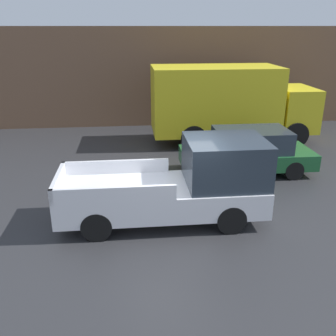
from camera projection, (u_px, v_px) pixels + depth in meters
ground_plane at (172, 226)px, 9.85m from camera, size 60.00×60.00×0.00m
building_wall at (148, 78)px, 18.95m from camera, size 28.00×0.15×4.92m
pickup_truck at (182, 184)px, 9.87m from camera, size 5.39×1.98×2.21m
car at (248, 151)px, 13.18m from camera, size 4.60×1.87×1.58m
delivery_truck at (227, 102)px, 16.43m from camera, size 7.13×2.61×3.32m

